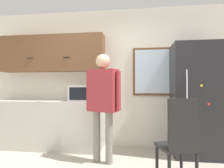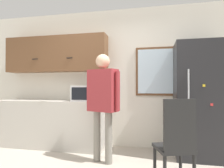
{
  "view_description": "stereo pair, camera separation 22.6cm",
  "coord_description": "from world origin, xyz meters",
  "px_view_note": "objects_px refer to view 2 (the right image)",
  "views": [
    {
      "loc": [
        0.6,
        -2.09,
        1.16
      ],
      "look_at": [
        0.16,
        1.0,
        1.2
      ],
      "focal_mm": 32.0,
      "sensor_mm": 36.0,
      "label": 1
    },
    {
      "loc": [
        0.83,
        -2.05,
        1.16
      ],
      "look_at": [
        0.16,
        1.0,
        1.2
      ],
      "focal_mm": 32.0,
      "sensor_mm": 36.0,
      "label": 2
    }
  ],
  "objects_px": {
    "microwave": "(87,93)",
    "person": "(103,96)",
    "chair": "(176,140)",
    "refrigerator": "(198,100)"
  },
  "relations": [
    {
      "from": "microwave",
      "to": "person",
      "type": "bearing_deg",
      "value": -49.96
    },
    {
      "from": "person",
      "to": "chair",
      "type": "xyz_separation_m",
      "value": [
        1.03,
        -0.54,
        -0.48
      ]
    },
    {
      "from": "microwave",
      "to": "person",
      "type": "xyz_separation_m",
      "value": [
        0.45,
        -0.54,
        -0.02
      ]
    },
    {
      "from": "microwave",
      "to": "chair",
      "type": "distance_m",
      "value": 1.9
    },
    {
      "from": "person",
      "to": "refrigerator",
      "type": "distance_m",
      "value": 1.59
    },
    {
      "from": "microwave",
      "to": "person",
      "type": "distance_m",
      "value": 0.7
    },
    {
      "from": "person",
      "to": "refrigerator",
      "type": "height_order",
      "value": "refrigerator"
    },
    {
      "from": "chair",
      "to": "person",
      "type": "bearing_deg",
      "value": -46.09
    },
    {
      "from": "microwave",
      "to": "refrigerator",
      "type": "xyz_separation_m",
      "value": [
        1.94,
        0.01,
        -0.1
      ]
    },
    {
      "from": "microwave",
      "to": "refrigerator",
      "type": "height_order",
      "value": "refrigerator"
    }
  ]
}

